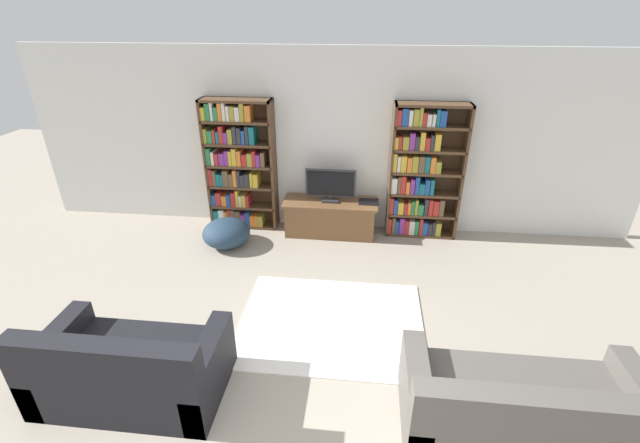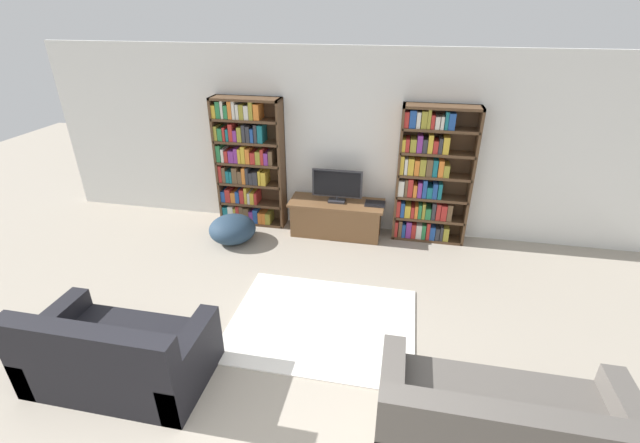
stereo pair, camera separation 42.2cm
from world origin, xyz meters
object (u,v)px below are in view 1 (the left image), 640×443
bookshelf_left (238,166)px  tv_stand (330,217)px  bookshelf_right (421,174)px  couch_left_sectional (131,369)px  beanbag_ottoman (226,233)px  laptop (369,202)px  television (331,185)px  couch_right_sofa (526,412)px

bookshelf_left → tv_stand: size_ratio=1.41×
bookshelf_right → bookshelf_left: bearing=-180.0°
tv_stand → couch_left_sectional: couch_left_sectional is taller
tv_stand → beanbag_ottoman: bearing=-159.8°
bookshelf_left → couch_left_sectional: (-0.05, -3.29, -0.68)m
bookshelf_left → bookshelf_right: 2.64m
tv_stand → laptop: 0.61m
television → beanbag_ottoman: 1.62m
tv_stand → beanbag_ottoman: 1.52m
beanbag_ottoman → bookshelf_left: bearing=86.3°
bookshelf_right → beanbag_ottoman: 2.86m
laptop → couch_left_sectional: (-1.99, -3.17, -0.25)m
bookshelf_right → tv_stand: size_ratio=1.41×
laptop → couch_right_sofa: (1.23, -3.24, -0.26)m
tv_stand → television: 0.51m
bookshelf_left → television: bearing=-5.4°
television → beanbag_ottoman: (-1.42, -0.53, -0.58)m
beanbag_ottoman → television: bearing=20.4°
laptop → couch_left_sectional: couch_left_sectional is taller
bookshelf_right → couch_right_sofa: 3.47m
couch_left_sectional → beanbag_ottoman: 2.63m
beanbag_ottoman → couch_left_sectional: bearing=-90.3°
tv_stand → couch_left_sectional: (-1.43, -3.15, 0.02)m
bookshelf_left → bookshelf_right: size_ratio=1.00×
bookshelf_left → television: size_ratio=2.68×
tv_stand → couch_right_sofa: bearing=-61.0°
television → couch_left_sectional: size_ratio=0.47×
couch_right_sofa → laptop: bearing=110.8°
television → bookshelf_right: bearing=6.0°
bookshelf_left → couch_left_sectional: 3.36m
bookshelf_left → tv_stand: bearing=-5.6°
couch_right_sofa → beanbag_ottoman: size_ratio=2.78×
couch_left_sectional → laptop: bearing=57.9°
television → beanbag_ottoman: bearing=-159.6°
tv_stand → laptop: (0.55, 0.02, 0.27)m
bookshelf_right → beanbag_ottoman: size_ratio=2.90×
television → laptop: bearing=1.2°
television → couch_left_sectional: 3.50m
bookshelf_right → tv_stand: 1.43m
television → laptop: (0.55, 0.01, -0.24)m
bookshelf_right → television: 1.27m
tv_stand → television: (0.00, 0.00, 0.51)m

